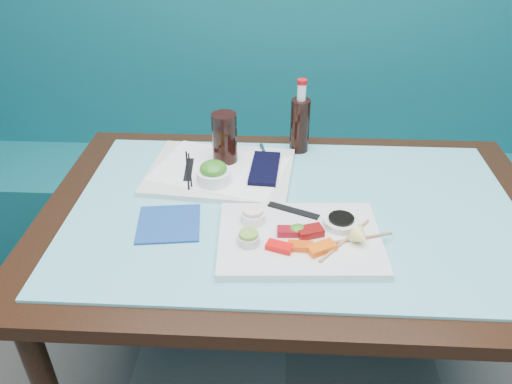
{
  "coord_description": "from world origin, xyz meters",
  "views": [
    {
      "loc": [
        -0.05,
        0.32,
        1.55
      ],
      "look_at": [
        -0.11,
        1.46,
        0.8
      ],
      "focal_mm": 35.0,
      "sensor_mm": 36.0,
      "label": 1
    }
  ],
  "objects_px": {
    "blue_napkin": "(169,224)",
    "cola_glass": "(225,138)",
    "serving_tray": "(220,172)",
    "cola_bottle_body": "(300,126)",
    "booth_bench": "(289,172)",
    "sashimi_plate": "(300,239)",
    "seaweed_bowl": "(214,176)",
    "dining_table": "(293,234)"
  },
  "relations": [
    {
      "from": "blue_napkin",
      "to": "cola_glass",
      "type": "bearing_deg",
      "value": 69.93
    },
    {
      "from": "cola_glass",
      "to": "blue_napkin",
      "type": "distance_m",
      "value": 0.35
    },
    {
      "from": "serving_tray",
      "to": "cola_glass",
      "type": "xyz_separation_m",
      "value": [
        0.01,
        0.05,
        0.09
      ]
    },
    {
      "from": "sashimi_plate",
      "to": "serving_tray",
      "type": "distance_m",
      "value": 0.4
    },
    {
      "from": "cola_glass",
      "to": "blue_napkin",
      "type": "xyz_separation_m",
      "value": [
        -0.12,
        -0.32,
        -0.09
      ]
    },
    {
      "from": "cola_glass",
      "to": "cola_bottle_body",
      "type": "xyz_separation_m",
      "value": [
        0.23,
        0.11,
        -0.01
      ]
    },
    {
      "from": "sashimi_plate",
      "to": "cola_bottle_body",
      "type": "bearing_deg",
      "value": 86.04
    },
    {
      "from": "dining_table",
      "to": "blue_napkin",
      "type": "xyz_separation_m",
      "value": [
        -0.33,
        -0.09,
        0.09
      ]
    },
    {
      "from": "booth_bench",
      "to": "blue_napkin",
      "type": "distance_m",
      "value": 1.06
    },
    {
      "from": "serving_tray",
      "to": "cola_bottle_body",
      "type": "xyz_separation_m",
      "value": [
        0.24,
        0.17,
        0.08
      ]
    },
    {
      "from": "sashimi_plate",
      "to": "serving_tray",
      "type": "bearing_deg",
      "value": 123.12
    },
    {
      "from": "dining_table",
      "to": "sashimi_plate",
      "type": "height_order",
      "value": "sashimi_plate"
    },
    {
      "from": "dining_table",
      "to": "serving_tray",
      "type": "distance_m",
      "value": 0.3
    },
    {
      "from": "booth_bench",
      "to": "cola_bottle_body",
      "type": "bearing_deg",
      "value": -87.98
    },
    {
      "from": "booth_bench",
      "to": "seaweed_bowl",
      "type": "xyz_separation_m",
      "value": [
        -0.23,
        -0.74,
        0.42
      ]
    },
    {
      "from": "booth_bench",
      "to": "cola_glass",
      "type": "bearing_deg",
      "value": -109.26
    },
    {
      "from": "booth_bench",
      "to": "cola_glass",
      "type": "distance_m",
      "value": 0.81
    },
    {
      "from": "booth_bench",
      "to": "dining_table",
      "type": "xyz_separation_m",
      "value": [
        0.0,
        -0.84,
        0.29
      ]
    },
    {
      "from": "dining_table",
      "to": "serving_tray",
      "type": "bearing_deg",
      "value": 142.5
    },
    {
      "from": "cola_bottle_body",
      "to": "blue_napkin",
      "type": "height_order",
      "value": "cola_bottle_body"
    },
    {
      "from": "booth_bench",
      "to": "sashimi_plate",
      "type": "height_order",
      "value": "booth_bench"
    },
    {
      "from": "cola_glass",
      "to": "serving_tray",
      "type": "bearing_deg",
      "value": -100.3
    },
    {
      "from": "booth_bench",
      "to": "cola_bottle_body",
      "type": "relative_size",
      "value": 17.01
    },
    {
      "from": "cola_bottle_body",
      "to": "booth_bench",
      "type": "bearing_deg",
      "value": 92.02
    },
    {
      "from": "serving_tray",
      "to": "cola_glass",
      "type": "height_order",
      "value": "cola_glass"
    },
    {
      "from": "booth_bench",
      "to": "serving_tray",
      "type": "bearing_deg",
      "value": -108.55
    },
    {
      "from": "cola_glass",
      "to": "cola_bottle_body",
      "type": "relative_size",
      "value": 0.89
    },
    {
      "from": "cola_glass",
      "to": "cola_bottle_body",
      "type": "height_order",
      "value": "cola_bottle_body"
    },
    {
      "from": "seaweed_bowl",
      "to": "dining_table",
      "type": "bearing_deg",
      "value": -22.49
    },
    {
      "from": "cola_bottle_body",
      "to": "blue_napkin",
      "type": "relative_size",
      "value": 1.1
    },
    {
      "from": "cola_bottle_body",
      "to": "blue_napkin",
      "type": "bearing_deg",
      "value": -128.9
    },
    {
      "from": "booth_bench",
      "to": "sashimi_plate",
      "type": "distance_m",
      "value": 1.06
    },
    {
      "from": "dining_table",
      "to": "serving_tray",
      "type": "relative_size",
      "value": 3.27
    },
    {
      "from": "booth_bench",
      "to": "cola_glass",
      "type": "xyz_separation_m",
      "value": [
        -0.21,
        -0.61,
        0.48
      ]
    },
    {
      "from": "booth_bench",
      "to": "serving_tray",
      "type": "xyz_separation_m",
      "value": [
        -0.22,
        -0.67,
        0.39
      ]
    },
    {
      "from": "sashimi_plate",
      "to": "seaweed_bowl",
      "type": "bearing_deg",
      "value": 131.82
    },
    {
      "from": "sashimi_plate",
      "to": "serving_tray",
      "type": "relative_size",
      "value": 0.94
    },
    {
      "from": "serving_tray",
      "to": "seaweed_bowl",
      "type": "xyz_separation_m",
      "value": [
        -0.01,
        -0.07,
        0.03
      ]
    },
    {
      "from": "cola_glass",
      "to": "sashimi_plate",
      "type": "bearing_deg",
      "value": -59.1
    },
    {
      "from": "seaweed_bowl",
      "to": "cola_bottle_body",
      "type": "relative_size",
      "value": 0.56
    },
    {
      "from": "serving_tray",
      "to": "cola_bottle_body",
      "type": "bearing_deg",
      "value": 39.95
    },
    {
      "from": "booth_bench",
      "to": "dining_table",
      "type": "relative_size",
      "value": 2.14
    }
  ]
}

